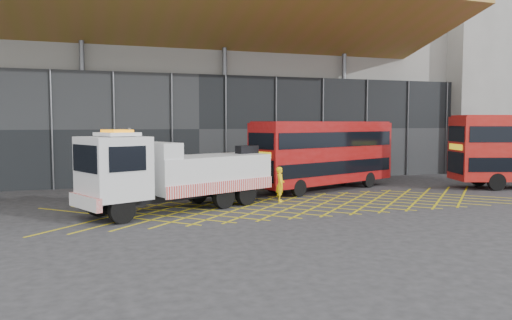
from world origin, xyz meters
name	(u,v)px	position (x,y,z in m)	size (l,w,h in m)	color
ground_plane	(210,210)	(0.00, 0.00, 0.00)	(120.00, 120.00, 0.00)	#262628
road_markings	(310,204)	(5.60, 0.00, 0.01)	(27.96, 7.16, 0.01)	gold
construction_building	(180,70)	(1.92, 18.40, 8.98)	(55.00, 23.97, 18.00)	gray
east_building	(480,68)	(32.00, 16.00, 10.00)	(15.00, 12.00, 20.00)	gray
recovery_truck	(174,173)	(-1.73, 0.50, 1.95)	(11.73, 6.66, 4.22)	black
bus_towed	(325,152)	(9.11, 5.16, 2.52)	(11.32, 6.34, 4.54)	maroon
worker	(280,184)	(4.45, 1.49, 0.99)	(0.72, 0.47, 1.98)	yellow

